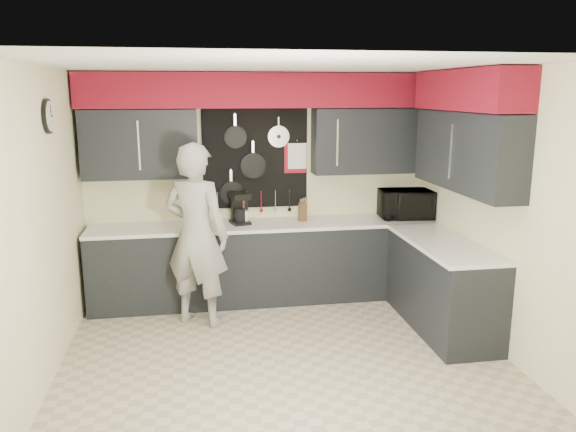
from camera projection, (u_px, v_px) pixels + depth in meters
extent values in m
plane|color=#BEB394|center=(284.00, 354.00, 5.21)|extent=(4.00, 4.00, 0.00)
cube|color=#F8F4C0|center=(260.00, 186.00, 6.61)|extent=(4.00, 0.01, 2.60)
cube|color=black|center=(140.00, 144.00, 6.13)|extent=(1.24, 0.32, 0.75)
cube|color=black|center=(370.00, 141.00, 6.56)|extent=(1.34, 0.32, 0.75)
cube|color=maroon|center=(261.00, 90.00, 6.20)|extent=(3.94, 0.36, 0.38)
cube|color=black|center=(255.00, 159.00, 6.52)|extent=(1.22, 0.03, 1.15)
cylinder|color=black|center=(235.00, 137.00, 6.39)|extent=(0.26, 0.04, 0.26)
cylinder|color=black|center=(253.00, 166.00, 6.49)|extent=(0.30, 0.04, 0.30)
cylinder|color=black|center=(231.00, 193.00, 6.52)|extent=(0.27, 0.04, 0.27)
cylinder|color=silver|center=(279.00, 137.00, 6.48)|extent=(0.25, 0.02, 0.25)
cube|color=maroon|center=(295.00, 158.00, 6.58)|extent=(0.26, 0.01, 0.34)
cube|color=white|center=(297.00, 156.00, 6.56)|extent=(0.22, 0.01, 0.30)
cylinder|color=silver|center=(218.00, 202.00, 6.53)|extent=(0.01, 0.01, 0.20)
cylinder|color=silver|center=(232.00, 202.00, 6.56)|extent=(0.01, 0.01, 0.20)
cylinder|color=silver|center=(247.00, 201.00, 6.59)|extent=(0.01, 0.01, 0.20)
cylinder|color=silver|center=(261.00, 201.00, 6.61)|extent=(0.01, 0.01, 0.20)
cylinder|color=silver|center=(275.00, 200.00, 6.64)|extent=(0.01, 0.01, 0.20)
cylinder|color=silver|center=(289.00, 200.00, 6.67)|extent=(0.01, 0.01, 0.20)
cube|color=#F8F4C0|center=(493.00, 210.00, 5.26)|extent=(0.01, 3.50, 2.60)
cube|color=black|center=(466.00, 151.00, 5.41)|extent=(0.32, 1.70, 0.75)
cube|color=maroon|center=(469.00, 90.00, 5.28)|extent=(0.36, 1.70, 0.38)
cube|color=#F8F4C0|center=(44.00, 227.00, 4.60)|extent=(0.01, 3.50, 2.60)
cylinder|color=black|center=(48.00, 116.00, 4.80)|extent=(0.04, 0.30, 0.30)
cylinder|color=white|center=(50.00, 116.00, 4.80)|extent=(0.01, 0.26, 0.26)
cube|color=black|center=(264.00, 263.00, 6.51)|extent=(3.90, 0.60, 0.88)
cube|color=white|center=(263.00, 225.00, 6.40)|extent=(3.90, 0.63, 0.04)
cube|color=black|center=(442.00, 286.00, 5.73)|extent=(0.60, 1.60, 0.88)
cube|color=white|center=(443.00, 243.00, 5.63)|extent=(0.63, 1.60, 0.04)
cube|color=black|center=(267.00, 303.00, 6.35)|extent=(3.90, 0.06, 0.10)
imported|color=black|center=(406.00, 204.00, 6.64)|extent=(0.64, 0.46, 0.33)
cube|color=#392412|center=(303.00, 212.00, 6.50)|extent=(0.11, 0.11, 0.21)
cylinder|color=white|center=(244.00, 217.00, 6.37)|extent=(0.11, 0.11, 0.15)
cube|color=black|center=(240.00, 222.00, 6.37)|extent=(0.24, 0.28, 0.03)
cube|color=black|center=(239.00, 207.00, 6.41)|extent=(0.20, 0.11, 0.32)
cube|color=black|center=(240.00, 196.00, 6.30)|extent=(0.24, 0.28, 0.06)
cylinder|color=black|center=(240.00, 215.00, 6.33)|extent=(0.12, 0.12, 0.15)
imported|color=#9E9E9C|center=(196.00, 235.00, 5.74)|extent=(0.83, 0.73, 1.90)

